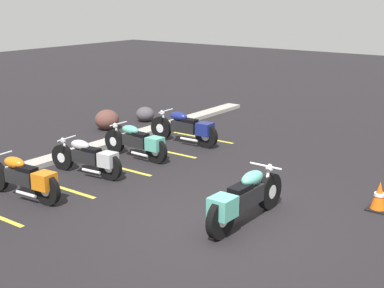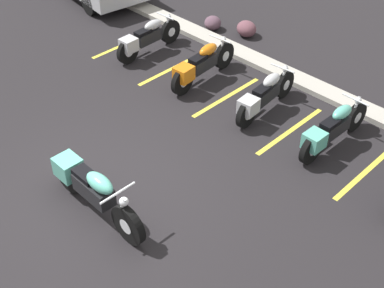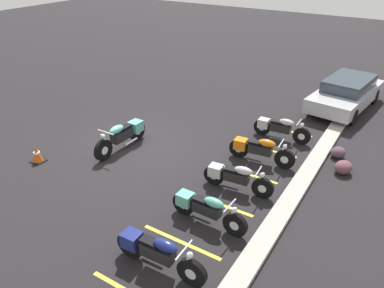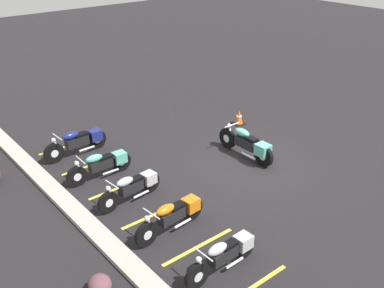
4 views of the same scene
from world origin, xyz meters
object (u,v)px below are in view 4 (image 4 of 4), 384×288
object	(u,v)px
landscape_rock_0	(100,285)
motorcycle_teal_featured	(248,144)
parked_bike_3	(103,164)
parked_bike_0	(225,254)
parked_bike_4	(79,141)
parked_bike_2	(133,187)
parked_bike_1	(173,215)
traffic_cone	(239,117)

from	to	relation	value
landscape_rock_0	motorcycle_teal_featured	bearing A→B (deg)	-71.10
parked_bike_3	parked_bike_0	bearing A→B (deg)	92.03
motorcycle_teal_featured	parked_bike_0	bearing A→B (deg)	129.83
parked_bike_3	parked_bike_4	world-z (taller)	parked_bike_4
parked_bike_0	parked_bike_2	bearing A→B (deg)	-90.83
parked_bike_3	landscape_rock_0	distance (m)	4.79
motorcycle_teal_featured	landscape_rock_0	world-z (taller)	motorcycle_teal_featured
parked_bike_1	parked_bike_4	world-z (taller)	parked_bike_4
motorcycle_teal_featured	parked_bike_0	world-z (taller)	motorcycle_teal_featured
parked_bike_1	landscape_rock_0	size ratio (longest dim) A/B	3.79
parked_bike_1	parked_bike_2	size ratio (longest dim) A/B	1.04
parked_bike_4	traffic_cone	bearing A→B (deg)	163.12
parked_bike_0	landscape_rock_0	bearing A→B (deg)	-26.15
parked_bike_2	parked_bike_4	size ratio (longest dim) A/B	0.92
parked_bike_3	landscape_rock_0	world-z (taller)	parked_bike_3
parked_bike_1	landscape_rock_0	bearing A→B (deg)	11.88
parked_bike_0	parked_bike_2	xyz separation A→B (m)	(3.62, 0.05, -0.00)
parked_bike_0	landscape_rock_0	xyz separation A→B (m)	(1.12, 2.46, -0.23)
parked_bike_2	traffic_cone	world-z (taller)	parked_bike_2
parked_bike_2	landscape_rock_0	world-z (taller)	parked_bike_2
motorcycle_teal_featured	landscape_rock_0	size ratio (longest dim) A/B	4.20
parked_bike_1	landscape_rock_0	world-z (taller)	parked_bike_1
parked_bike_2	parked_bike_3	world-z (taller)	parked_bike_3
parked_bike_1	parked_bike_2	distance (m)	1.77
motorcycle_teal_featured	parked_bike_1	bearing A→B (deg)	111.01
parked_bike_3	landscape_rock_0	xyz separation A→B (m)	(-4.14, 2.40, -0.24)
parked_bike_0	parked_bike_3	xyz separation A→B (m)	(5.26, 0.06, 0.01)
traffic_cone	motorcycle_teal_featured	bearing A→B (deg)	141.01
motorcycle_teal_featured	traffic_cone	xyz separation A→B (m)	(2.13, -1.72, -0.23)
parked_bike_1	parked_bike_2	world-z (taller)	parked_bike_1
traffic_cone	parked_bike_1	bearing A→B (deg)	121.90
traffic_cone	landscape_rock_0	bearing A→B (deg)	117.77
landscape_rock_0	parked_bike_3	bearing A→B (deg)	-30.11
parked_bike_4	traffic_cone	distance (m)	6.02
landscape_rock_0	parked_bike_0	bearing A→B (deg)	-114.54
parked_bike_3	traffic_cone	world-z (taller)	parked_bike_3
parked_bike_0	parked_bike_1	bearing A→B (deg)	-91.47
parked_bike_3	traffic_cone	bearing A→B (deg)	-176.11
parked_bike_0	parked_bike_3	distance (m)	5.26
parked_bike_0	parked_bike_4	bearing A→B (deg)	-92.30
motorcycle_teal_featured	parked_bike_2	distance (m)	4.23
parked_bike_1	parked_bike_3	bearing A→B (deg)	-93.73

